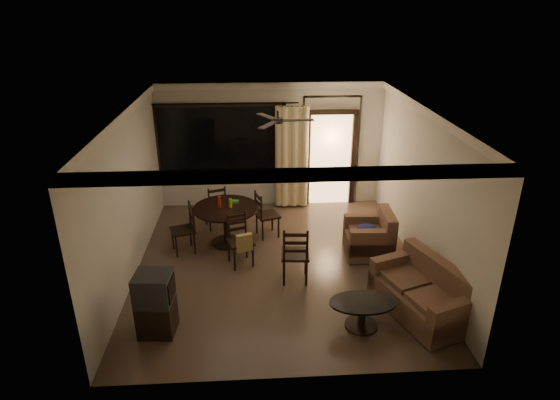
{
  "coord_description": "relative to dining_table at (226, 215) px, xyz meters",
  "views": [
    {
      "loc": [
        -0.43,
        -7.29,
        4.44
      ],
      "look_at": [
        0.05,
        0.2,
        1.18
      ],
      "focal_mm": 30.0,
      "sensor_mm": 36.0,
      "label": 1
    }
  ],
  "objects": [
    {
      "name": "room_shell",
      "position": [
        1.54,
        0.9,
        1.22
      ],
      "size": [
        5.5,
        6.7,
        5.5
      ],
      "color": "beige",
      "rests_on": "ground"
    },
    {
      "name": "dining_chair_west",
      "position": [
        -0.79,
        -0.28,
        -0.33
      ],
      "size": [
        0.53,
        0.53,
        0.95
      ],
      "rotation": [
        0.0,
        0.0,
        -1.24
      ],
      "color": "black",
      "rests_on": "ground"
    },
    {
      "name": "ground",
      "position": [
        0.95,
        -0.87,
        -0.61
      ],
      "size": [
        5.5,
        5.5,
        0.0
      ],
      "primitive_type": "plane",
      "color": "#7F6651",
      "rests_on": "ground"
    },
    {
      "name": "dining_chair_north",
      "position": [
        -0.26,
        0.74,
        -0.33
      ],
      "size": [
        0.53,
        0.53,
        0.95
      ],
      "rotation": [
        0.0,
        0.0,
        3.48
      ],
      "color": "black",
      "rests_on": "ground"
    },
    {
      "name": "coffee_table",
      "position": [
        2.06,
        -2.67,
        -0.32
      ],
      "size": [
        0.98,
        0.59,
        0.43
      ],
      "rotation": [
        0.0,
        0.0,
        0.1
      ],
      "color": "black",
      "rests_on": "ground"
    },
    {
      "name": "dining_table",
      "position": [
        0.0,
        0.0,
        0.0
      ],
      "size": [
        1.24,
        1.24,
        0.99
      ],
      "rotation": [
        0.0,
        0.0,
        0.33
      ],
      "color": "black",
      "rests_on": "ground"
    },
    {
      "name": "armchair",
      "position": [
        2.7,
        -0.59,
        -0.26
      ],
      "size": [
        0.87,
        0.87,
        0.84
      ],
      "rotation": [
        0.0,
        0.0,
        -0.04
      ],
      "color": "#492722",
      "rests_on": "ground"
    },
    {
      "name": "side_chair",
      "position": [
        1.2,
        -1.39,
        -0.3
      ],
      "size": [
        0.5,
        0.5,
        1.04
      ],
      "rotation": [
        0.0,
        0.0,
        3.06
      ],
      "color": "black",
      "rests_on": "ground"
    },
    {
      "name": "sofa",
      "position": [
        3.05,
        -2.41,
        -0.28
      ],
      "size": [
        1.31,
        1.75,
        0.83
      ],
      "rotation": [
        0.0,
        0.0,
        0.34
      ],
      "color": "#492722",
      "rests_on": "ground"
    },
    {
      "name": "dining_chair_east",
      "position": [
        0.79,
        0.27,
        -0.33
      ],
      "size": [
        0.53,
        0.53,
        0.95
      ],
      "rotation": [
        0.0,
        0.0,
        1.91
      ],
      "color": "black",
      "rests_on": "ground"
    },
    {
      "name": "tv_cabinet",
      "position": [
        -0.89,
        -2.6,
        -0.13
      ],
      "size": [
        0.55,
        0.5,
        0.96
      ],
      "rotation": [
        0.0,
        0.0,
        -0.09
      ],
      "color": "black",
      "rests_on": "ground"
    },
    {
      "name": "dining_chair_south",
      "position": [
        0.28,
        -0.81,
        -0.31
      ],
      "size": [
        0.53,
        0.57,
        0.95
      ],
      "rotation": [
        0.0,
        0.0,
        0.33
      ],
      "color": "black",
      "rests_on": "ground"
    }
  ]
}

